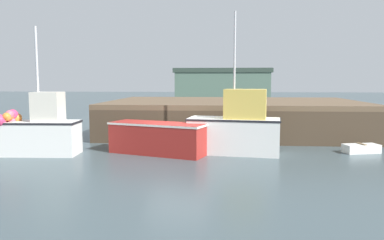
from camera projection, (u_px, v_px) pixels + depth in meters
name	position (u px, v px, depth m)	size (l,w,h in m)	color
ground	(177.00, 155.00, 15.48)	(120.00, 160.00, 0.10)	#3D4C51
pier	(234.00, 106.00, 20.97)	(14.04, 8.67, 1.86)	brown
fishing_boat_near_left	(39.00, 131.00, 15.17)	(3.20, 1.62, 5.15)	silver
fishing_boat_near_right	(158.00, 137.00, 15.42)	(4.29, 2.60, 1.29)	maroon
fishing_boat_mid	(236.00, 128.00, 15.42)	(3.94, 1.96, 5.78)	silver
rowboat	(361.00, 149.00, 15.65)	(1.56, 0.98, 0.40)	white
warehouse	(222.00, 87.00, 43.43)	(11.05, 4.47, 4.37)	#4C6656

